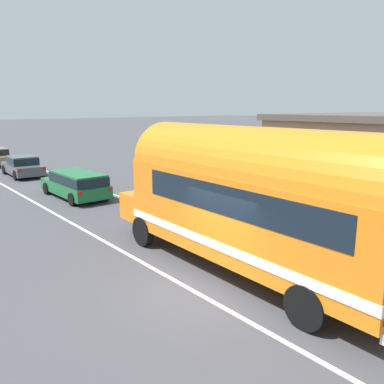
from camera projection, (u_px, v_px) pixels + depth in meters
ground_plane at (198, 294)px, 10.02m from camera, size 300.00×300.00×0.00m
lane_markings at (74, 199)px, 20.23m from camera, size 4.05×80.00×0.01m
painted_bus at (263, 197)px, 10.47m from camera, size 2.75×11.14×4.12m
car_lead at (77, 183)px, 20.34m from camera, size 2.00×4.79×1.37m
car_second at (23, 165)px, 26.89m from camera, size 2.00×4.48×1.37m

